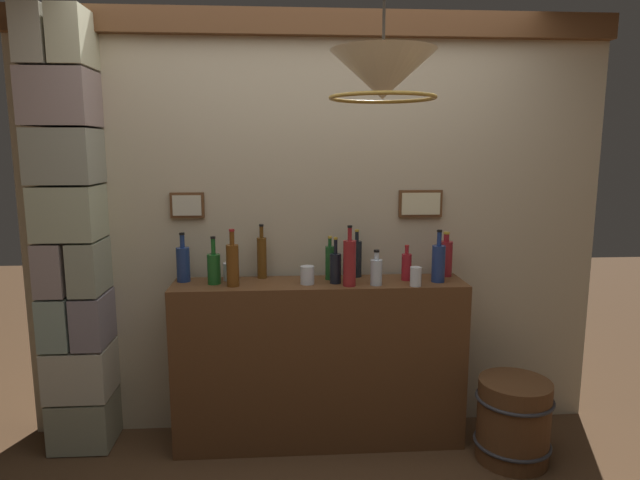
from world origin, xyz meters
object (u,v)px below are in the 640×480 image
(liquor_bottle_vermouth, at_px, (183,263))
(liquor_bottle_vodka, at_px, (330,262))
(liquor_bottle_mezcal, at_px, (262,256))
(glass_tumbler_rocks, at_px, (230,272))
(glass_tumbler_shot, at_px, (307,275))
(liquor_bottle_rum, at_px, (438,262))
(wooden_barrel, at_px, (513,420))
(liquor_bottle_port, at_px, (446,258))
(glass_tumbler_highball, at_px, (416,277))
(liquor_bottle_scotch, at_px, (233,264))
(liquor_bottle_whiskey, at_px, (376,271))
(liquor_bottle_brandy, at_px, (336,267))
(liquor_bottle_bourbon, at_px, (357,258))
(liquor_bottle_amaro, at_px, (350,262))
(pendant_lamp, at_px, (383,77))
(liquor_bottle_tequila, at_px, (214,268))
(liquor_bottle_gin, at_px, (406,266))

(liquor_bottle_vermouth, distance_m, liquor_bottle_vodka, 0.83)
(liquor_bottle_mezcal, bearing_deg, glass_tumbler_rocks, -166.34)
(glass_tumbler_shot, bearing_deg, liquor_bottle_rum, -0.04)
(liquor_bottle_vermouth, xyz_separation_m, liquor_bottle_vodka, (0.83, -0.01, -0.00))
(wooden_barrel, bearing_deg, liquor_bottle_port, 128.59)
(liquor_bottle_vermouth, bearing_deg, glass_tumbler_highball, -8.48)
(liquor_bottle_port, relative_size, liquor_bottle_vodka, 1.04)
(liquor_bottle_scotch, distance_m, liquor_bottle_rum, 1.15)
(liquor_bottle_scotch, bearing_deg, liquor_bottle_whiskey, -1.97)
(liquor_bottle_brandy, height_order, glass_tumbler_shot, liquor_bottle_brandy)
(liquor_bottle_scotch, relative_size, liquor_bottle_mezcal, 1.00)
(liquor_bottle_vermouth, bearing_deg, liquor_bottle_port, 1.22)
(liquor_bottle_brandy, bearing_deg, glass_tumbler_highball, -12.28)
(liquor_bottle_vermouth, bearing_deg, liquor_bottle_vodka, -0.40)
(liquor_bottle_bourbon, height_order, liquor_bottle_vermouth, same)
(glass_tumbler_highball, bearing_deg, liquor_bottle_port, 44.01)
(liquor_bottle_scotch, distance_m, liquor_bottle_whiskey, 0.79)
(liquor_bottle_amaro, distance_m, liquor_bottle_brandy, 0.10)
(liquor_bottle_bourbon, relative_size, pendant_lamp, 0.46)
(glass_tumbler_shot, bearing_deg, liquor_bottle_port, 9.51)
(liquor_bottle_scotch, height_order, liquor_bottle_port, liquor_bottle_scotch)
(liquor_bottle_scotch, xyz_separation_m, wooden_barrel, (1.53, -0.22, -0.86))
(liquor_bottle_whiskey, height_order, liquor_bottle_brandy, liquor_bottle_brandy)
(liquor_bottle_tequila, xyz_separation_m, glass_tumbler_highball, (1.11, -0.12, -0.04))
(liquor_bottle_gin, bearing_deg, liquor_bottle_vermouth, 177.44)
(liquor_bottle_tequila, bearing_deg, liquor_bottle_scotch, -27.76)
(liquor_bottle_tequila, height_order, liquor_bottle_vermouth, liquor_bottle_vermouth)
(liquor_bottle_bourbon, xyz_separation_m, wooden_barrel, (0.83, -0.39, -0.85))
(wooden_barrel, bearing_deg, glass_tumbler_shot, 168.06)
(pendant_lamp, bearing_deg, liquor_bottle_brandy, 99.07)
(liquor_bottle_rum, xyz_separation_m, liquor_bottle_vodka, (-0.61, 0.10, -0.01))
(liquor_bottle_vermouth, distance_m, wooden_barrel, 2.03)
(liquor_bottle_amaro, distance_m, liquor_bottle_whiskey, 0.16)
(glass_tumbler_rocks, distance_m, pendant_lamp, 1.47)
(liquor_bottle_tequila, height_order, liquor_bottle_mezcal, liquor_bottle_mezcal)
(liquor_bottle_vodka, bearing_deg, liquor_bottle_bourbon, 18.06)
(liquor_bottle_tequila, xyz_separation_m, pendant_lamp, (0.79, -0.75, 0.94))
(liquor_bottle_vermouth, relative_size, liquor_bottle_vodka, 1.11)
(liquor_bottle_vodka, bearing_deg, wooden_barrel, -18.83)
(liquor_bottle_bourbon, bearing_deg, glass_tumbler_rocks, -177.20)
(liquor_bottle_tequila, bearing_deg, liquor_bottle_bourbon, 8.14)
(liquor_bottle_whiskey, height_order, wooden_barrel, liquor_bottle_whiskey)
(glass_tumbler_shot, bearing_deg, liquor_bottle_mezcal, 147.86)
(liquor_bottle_amaro, relative_size, liquor_bottle_gin, 1.64)
(liquor_bottle_vodka, bearing_deg, liquor_bottle_port, 3.17)
(liquor_bottle_gin, bearing_deg, wooden_barrel, -27.34)
(liquor_bottle_vermouth, xyz_separation_m, glass_tumbler_rocks, (0.26, 0.01, -0.05))
(liquor_bottle_vermouth, height_order, glass_tumbler_highball, liquor_bottle_vermouth)
(liquor_bottle_rum, bearing_deg, liquor_bottle_vodka, 170.61)
(liquor_bottle_brandy, bearing_deg, wooden_barrel, -14.25)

